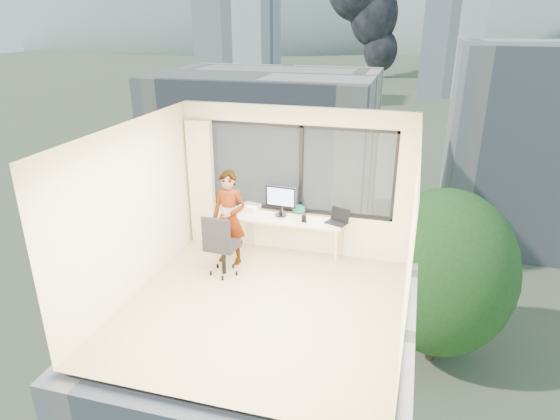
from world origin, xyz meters
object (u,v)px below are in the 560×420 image
(monitor, at_px, (281,201))
(laptop, at_px, (337,217))
(person, at_px, (229,218))
(desk, at_px, (290,238))
(handbag, at_px, (299,209))
(chair, at_px, (223,243))
(game_console, at_px, (250,207))

(monitor, distance_m, laptop, 1.00)
(person, xyz_separation_m, monitor, (0.76, 0.49, 0.20))
(person, bearing_deg, monitor, 37.26)
(desk, distance_m, laptop, 0.94)
(person, distance_m, handbag, 1.23)
(monitor, relative_size, handbag, 2.28)
(desk, xyz_separation_m, chair, (-0.91, -0.86, 0.17))
(person, bearing_deg, chair, -79.61)
(desk, relative_size, person, 1.10)
(chair, xyz_separation_m, game_console, (0.11, 1.09, 0.24))
(person, relative_size, laptop, 4.52)
(monitor, distance_m, handbag, 0.37)
(desk, relative_size, chair, 1.65)
(chair, distance_m, person, 0.51)
(handbag, bearing_deg, chair, -140.25)
(chair, height_order, handbag, chair)
(desk, relative_size, monitor, 3.34)
(game_console, distance_m, handbag, 0.90)
(handbag, bearing_deg, person, -155.82)
(desk, bearing_deg, handbag, 65.06)
(monitor, bearing_deg, desk, -14.08)
(chair, bearing_deg, monitor, 55.32)
(person, xyz_separation_m, game_console, (0.15, 0.66, -0.03))
(desk, xyz_separation_m, game_console, (-0.80, 0.23, 0.41))
(desk, bearing_deg, monitor, 161.83)
(chair, xyz_separation_m, person, (-0.04, 0.43, 0.27))
(desk, distance_m, game_console, 0.93)
(game_console, bearing_deg, desk, 0.59)
(monitor, distance_m, game_console, 0.68)
(chair, relative_size, monitor, 2.03)
(person, bearing_deg, game_console, 81.59)
(person, height_order, handbag, person)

